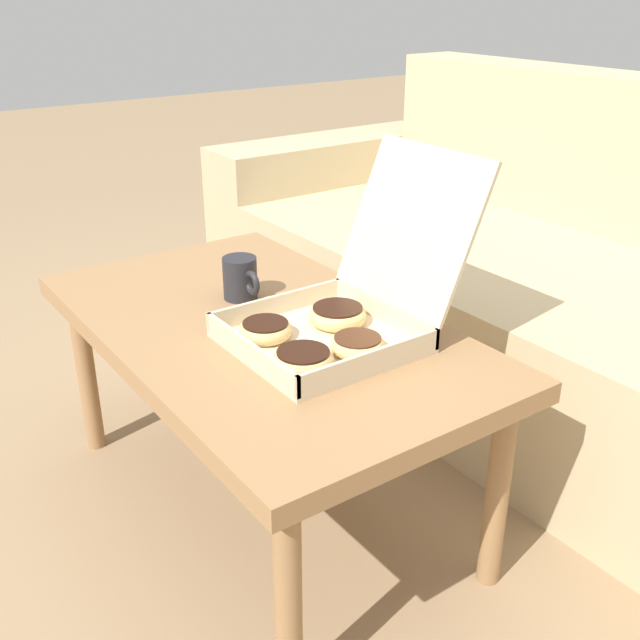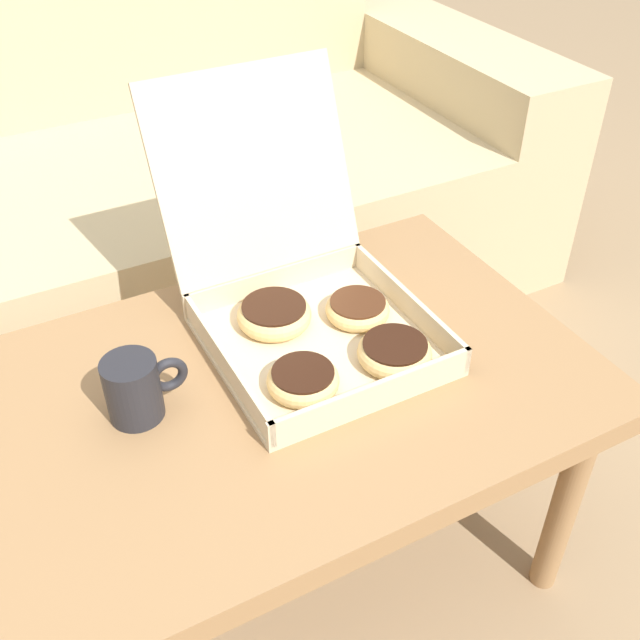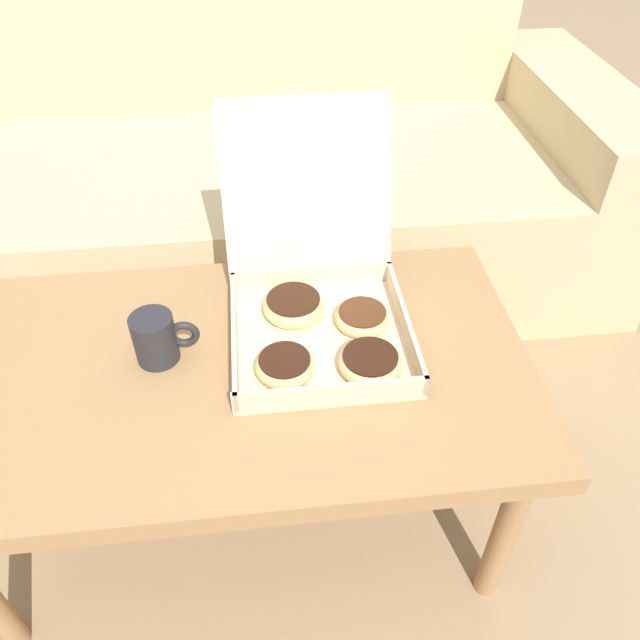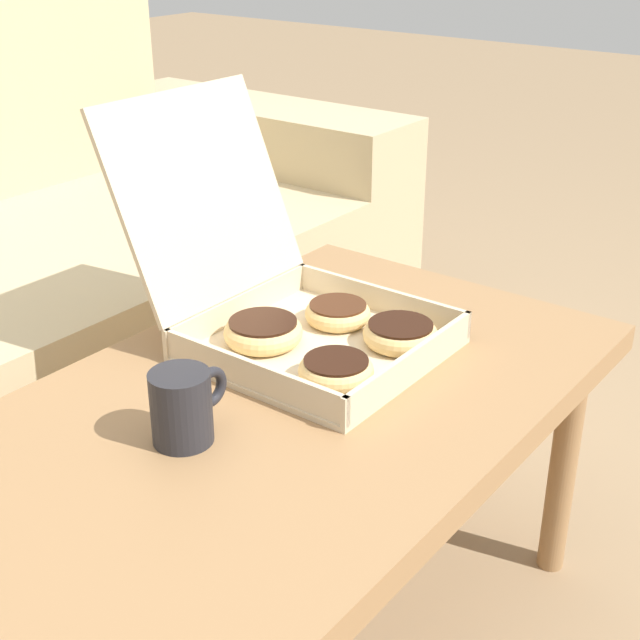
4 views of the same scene
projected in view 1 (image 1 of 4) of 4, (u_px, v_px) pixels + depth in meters
ground_plane at (300, 489)px, 1.73m from camera, size 12.00×12.00×0.00m
couch at (554, 295)px, 2.06m from camera, size 2.22×0.89×0.84m
coffee_table at (262, 343)px, 1.52m from camera, size 1.01×0.58×0.45m
pastry_box at (337, 313)px, 1.40m from camera, size 0.31×0.43×0.34m
coffee_mug at (241, 278)px, 1.59m from camera, size 0.11×0.07×0.09m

